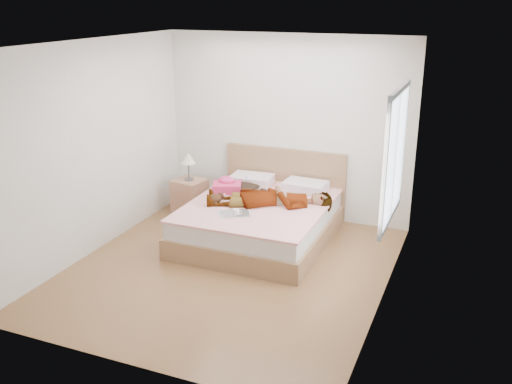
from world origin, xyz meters
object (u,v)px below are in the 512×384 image
Objects in this scene: magazine at (235,214)px; plush_toy at (216,198)px; phone at (247,178)px; towel at (227,186)px; woman at (270,195)px; coffee_mug at (237,212)px; nightstand at (190,194)px; bed at (261,218)px.

plush_toy is (-0.38, 0.26, 0.06)m from magazine.
towel is at bearing -159.50° from phone.
phone is 0.18× the size of magazine.
woman reaches higher than towel.
plush_toy reaches higher than coffee_mug.
coffee_mug is 0.12× the size of nightstand.
towel is at bearing 161.73° from bed.
phone is 0.32× the size of plush_toy.
coffee_mug is at bearing -95.11° from phone.
phone is 0.30m from towel.
coffee_mug is 0.42× the size of plush_toy.
woman is 0.61m from magazine.
plush_toy is (-0.52, -0.30, 0.31)m from bed.
towel reaches higher than phone.
coffee_mug is 0.52m from plush_toy.
bed is at bearing -18.27° from towel.
plush_toy is at bearing 145.76° from magazine.
bed is at bearing -67.25° from phone.
towel is 4.12× the size of coffee_mug.
nightstand reaches higher than towel.
coffee_mug is at bearing -39.53° from nightstand.
bed is 0.66m from coffee_mug.
coffee_mug is at bearing -39.96° from magazine.
coffee_mug is at bearing -34.87° from plush_toy.
plush_toy is (-0.64, -0.29, -0.04)m from woman.
nightstand reaches higher than magazine.
woman is 6.10× the size of plush_toy.
nightstand is at bearing 140.47° from coffee_mug.
bed is 0.62m from magazine.
woman is 0.75m from towel.
bed is 2.22× the size of nightstand.
magazine is (-0.26, -0.55, -0.10)m from woman.
towel reaches higher than plush_toy.
phone is 0.75× the size of coffee_mug.
phone is at bearing 106.08° from coffee_mug.
plush_toy is at bearing 145.13° from coffee_mug.
woman is 19.20× the size of phone.
nightstand is (-0.92, 0.01, -0.36)m from phone.
nightstand is at bearing 140.49° from magazine.
towel is 0.88m from magazine.
nightstand is at bearing 163.01° from bed.
magazine is at bearing -103.45° from bed.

